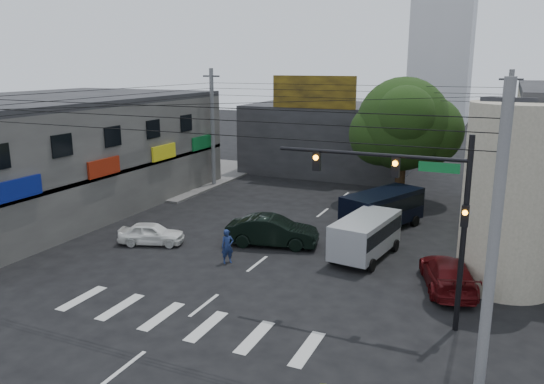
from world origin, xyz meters
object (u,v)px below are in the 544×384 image
Objects in this scene: utility_pole_far_right at (504,145)px; silver_minivan at (365,238)px; traffic_gantry at (417,198)px; traffic_officer at (227,246)px; maroon_sedan at (448,273)px; white_compact at (151,233)px; street_tree at (403,124)px; utility_pole_far_left at (213,128)px; navy_van at (382,211)px; utility_pole_near_right at (494,243)px; dark_sedan at (272,231)px.

utility_pole_far_right is 1.82× the size of silver_minivan.
traffic_gantry is at bearing -143.62° from silver_minivan.
traffic_officer is (-5.95, -3.51, -0.19)m from silver_minivan.
maroon_sedan is at bearing 75.33° from traffic_gantry.
white_compact is at bearing -141.24° from utility_pole_far_right.
street_tree is 0.95× the size of utility_pole_far_left.
utility_pole_far_right reaches higher than white_compact.
utility_pole_far_right reaches higher than silver_minivan.
street_tree is at bearing -87.59° from maroon_sedan.
navy_van is at bearing -21.59° from utility_pole_far_left.
traffic_officer is at bearing 170.04° from navy_van.
maroon_sedan is 8.69m from navy_van.
traffic_gantry is 1.90× the size of white_compact.
traffic_gantry is 10.35m from traffic_officer.
navy_van reaches higher than silver_minivan.
navy_van is (-6.20, 14.64, -3.49)m from utility_pole_near_right.
navy_van reaches higher than dark_sedan.
utility_pole_far_right is (21.00, 0.00, 0.00)m from utility_pole_far_left.
utility_pole_far_left reaches higher than white_compact.
utility_pole_near_right is 8.39m from maroon_sedan.
white_compact is (-17.00, -13.65, -4.00)m from utility_pole_far_right.
traffic_gantry is at bearing -137.53° from dark_sedan.
traffic_gantry is at bearing -138.92° from navy_van.
utility_pole_near_right reaches higher than dark_sedan.
utility_pole_near_right is at bearing -44.31° from utility_pole_far_left.
utility_pole_far_left is 1.55× the size of navy_van.
traffic_officer is at bearing 128.60° from silver_minivan.
traffic_gantry is 1.42× the size of silver_minivan.
utility_pole_near_right is at bearing -131.51° from white_compact.
dark_sedan is at bearing 139.59° from utility_pole_near_right.
utility_pole_near_right is 11.80m from silver_minivan.
street_tree is 12.76m from silver_minivan.
white_compact is 11.40m from silver_minivan.
navy_van is at bearing 11.16° from silver_minivan.
silver_minivan is at bearing 121.84° from utility_pole_near_right.
dark_sedan is (-4.42, -12.20, -4.67)m from street_tree.
traffic_gantry is at bearing -122.74° from white_compact.
traffic_officer is (5.11, -0.80, 0.25)m from white_compact.
navy_van is (-4.50, 7.42, 0.42)m from maroon_sedan.
dark_sedan is at bearing 28.51° from traffic_officer.
maroon_sedan is 0.86× the size of navy_van.
street_tree is at bearing 3.95° from utility_pole_far_left.
white_compact is 5.18m from traffic_officer.
utility_pole_far_right is at bearing 81.06° from traffic_gantry.
dark_sedan is 5.00m from silver_minivan.
street_tree is at bearing -32.31° from dark_sedan.
utility_pole_near_right is at bearing -90.00° from utility_pole_far_right.
traffic_gantry is 0.78× the size of utility_pole_far_left.
traffic_gantry reaches higher than maroon_sedan.
utility_pole_far_left is 21.00m from utility_pole_far_right.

